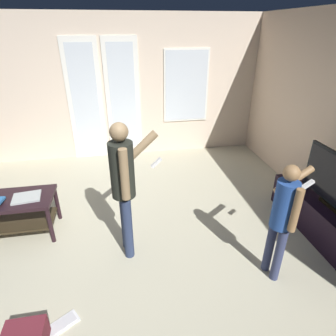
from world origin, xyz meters
name	(u,v)px	position (x,y,z in m)	size (l,w,h in m)	color
ground_plane	(108,250)	(0.00, 0.00, -0.01)	(5.93, 5.57, 0.02)	beige
wall_back_with_doors	(106,91)	(0.05, 2.75, 1.26)	(5.93, 0.09, 2.57)	beige
coffee_table	(10,209)	(-1.12, 0.48, 0.37)	(1.02, 0.53, 0.51)	black
tv_stand	(328,224)	(2.58, -0.27, 0.21)	(0.42, 1.76, 0.43)	black
person_adult	(124,181)	(0.25, -0.06, 0.91)	(0.55, 0.46, 1.52)	navy
person_child	(283,213)	(1.67, -0.65, 0.75)	(0.53, 0.41, 1.25)	#343B5F
loose_keyboard	(53,331)	(-0.45, -0.92, 0.01)	(0.44, 0.35, 0.02)	white
laptop_closed	(27,197)	(-0.89, 0.46, 0.52)	(0.30, 0.25, 0.02)	#AEB7B5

